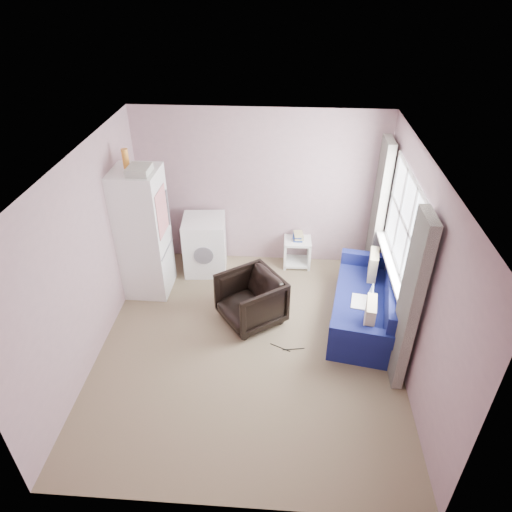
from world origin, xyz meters
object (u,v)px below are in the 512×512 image
(fridge, at_px, (142,233))
(side_table, at_px, (297,249))
(washing_machine, at_px, (205,244))
(sofa, at_px, (369,305))
(armchair, at_px, (251,298))

(fridge, height_order, side_table, fridge)
(washing_machine, height_order, sofa, washing_machine)
(armchair, xyz_separation_m, washing_machine, (-0.82, 1.20, 0.08))
(fridge, xyz_separation_m, washing_machine, (0.77, 0.57, -0.50))
(sofa, bearing_deg, fridge, -179.84)
(fridge, xyz_separation_m, sofa, (3.20, -0.56, -0.68))
(armchair, xyz_separation_m, sofa, (1.61, 0.07, -0.09))
(armchair, xyz_separation_m, side_table, (0.64, 1.44, -0.11))
(fridge, distance_m, washing_machine, 1.08)
(armchair, relative_size, fridge, 0.36)
(armchair, height_order, sofa, sofa)
(washing_machine, xyz_separation_m, sofa, (2.43, -1.13, -0.17))
(side_table, bearing_deg, washing_machine, -170.54)
(fridge, relative_size, sofa, 1.13)
(armchair, distance_m, fridge, 1.80)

